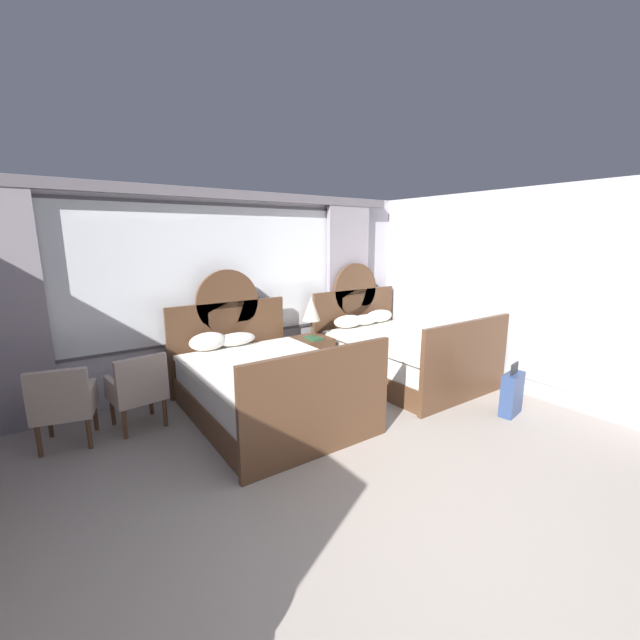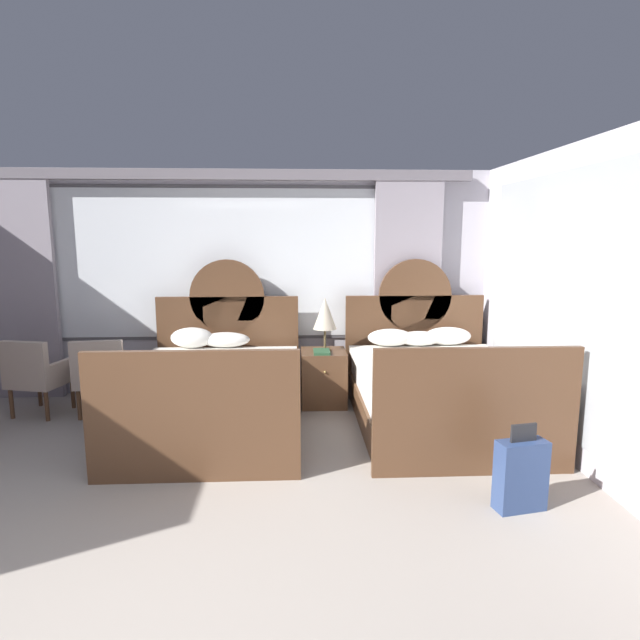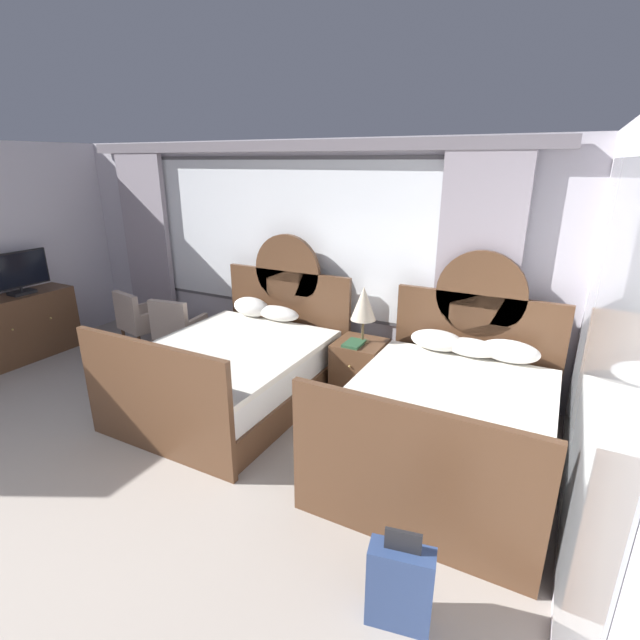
{
  "view_description": "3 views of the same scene",
  "coord_description": "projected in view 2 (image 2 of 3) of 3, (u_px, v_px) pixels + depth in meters",
  "views": [
    {
      "loc": [
        -1.87,
        -1.09,
        2.08
      ],
      "look_at": [
        0.72,
        2.62,
        1.12
      ],
      "focal_mm": 22.25,
      "sensor_mm": 36.0,
      "label": 1
    },
    {
      "loc": [
        0.92,
        -2.11,
        1.93
      ],
      "look_at": [
        1.16,
        2.72,
        1.13
      ],
      "focal_mm": 28.88,
      "sensor_mm": 36.0,
      "label": 2
    },
    {
      "loc": [
        3.03,
        -0.7,
        2.47
      ],
      "look_at": [
        1.07,
        3.01,
        1.03
      ],
      "focal_mm": 26.17,
      "sensor_mm": 36.0,
      "label": 3
    }
  ],
  "objects": [
    {
      "name": "wall_back_window",
      "position": [
        218.0,
        278.0,
        6.21
      ],
      "size": [
        6.55,
        0.22,
        2.7
      ],
      "color": "silver",
      "rests_on": "ground_plane"
    },
    {
      "name": "wall_right_mirror",
      "position": [
        596.0,
        309.0,
        4.07
      ],
      "size": [
        0.08,
        4.76,
        2.7
      ],
      "color": "silver",
      "rests_on": "ground_plane"
    },
    {
      "name": "bed_near_window",
      "position": [
        216.0,
        393.0,
        5.15
      ],
      "size": [
        1.67,
        2.26,
        1.65
      ],
      "color": "brown",
      "rests_on": "ground_plane"
    },
    {
      "name": "bed_near_mirror",
      "position": [
        436.0,
        389.0,
        5.27
      ],
      "size": [
        1.67,
        2.26,
        1.65
      ],
      "color": "brown",
      "rests_on": "ground_plane"
    },
    {
      "name": "nightstand_between_beds",
      "position": [
        324.0,
        378.0,
        5.91
      ],
      "size": [
        0.51,
        0.53,
        0.63
      ],
      "color": "brown",
      "rests_on": "ground_plane"
    },
    {
      "name": "table_lamp_on_nightstand",
      "position": [
        325.0,
        314.0,
        5.81
      ],
      "size": [
        0.27,
        0.27,
        0.61
      ],
      "color": "brown",
      "rests_on": "nightstand_between_beds"
    },
    {
      "name": "book_on_nightstand",
      "position": [
        322.0,
        352.0,
        5.75
      ],
      "size": [
        0.18,
        0.26,
        0.03
      ],
      "color": "#285133",
      "rests_on": "nightstand_between_beds"
    },
    {
      "name": "armchair_by_window_left",
      "position": [
        101.0,
        372.0,
        5.54
      ],
      "size": [
        0.59,
        0.59,
        0.85
      ],
      "color": "#B29E8E",
      "rests_on": "ground_plane"
    },
    {
      "name": "armchair_by_window_centre",
      "position": [
        36.0,
        373.0,
        5.51
      ],
      "size": [
        0.63,
        0.63,
        0.85
      ],
      "color": "#B29E8E",
      "rests_on": "ground_plane"
    },
    {
      "name": "suitcase_on_floor",
      "position": [
        521.0,
        475.0,
        3.63
      ],
      "size": [
        0.38,
        0.22,
        0.64
      ],
      "color": "navy",
      "rests_on": "ground_plane"
    }
  ]
}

